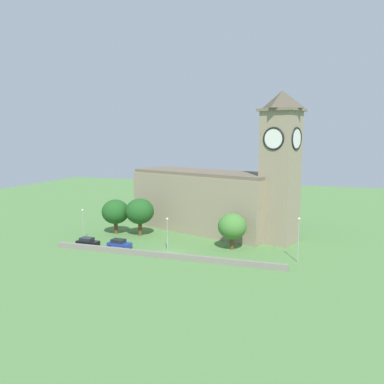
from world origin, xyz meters
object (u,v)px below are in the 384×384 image
(streetlamp_west_end, at_px, (83,219))
(streetlamp_west_mid, at_px, (167,228))
(tree_churchyard, at_px, (140,211))
(church, at_px, (217,195))
(car_blue, at_px, (119,244))
(tree_riverside_east, at_px, (232,226))
(car_black, at_px, (88,242))
(streetlamp_central, at_px, (299,233))
(tree_riverside_west, at_px, (115,212))

(streetlamp_west_end, height_order, streetlamp_west_mid, streetlamp_west_end)
(tree_churchyard, bearing_deg, church, 31.04)
(car_blue, bearing_deg, tree_riverside_east, 17.22)
(car_black, bearing_deg, car_blue, 6.82)
(tree_churchyard, relative_size, tree_riverside_east, 1.17)
(streetlamp_west_mid, relative_size, tree_riverside_east, 0.91)
(tree_churchyard, bearing_deg, streetlamp_central, -13.77)
(streetlamp_west_end, distance_m, tree_riverside_west, 8.35)
(church, distance_m, car_black, 29.93)
(streetlamp_west_end, relative_size, tree_riverside_east, 0.96)
(church, bearing_deg, tree_riverside_east, -63.41)
(church, bearing_deg, car_blue, -125.92)
(tree_churchyard, xyz_separation_m, tree_riverside_east, (21.41, -4.18, -0.88))
(streetlamp_west_end, xyz_separation_m, streetlamp_west_mid, (19.22, -1.23, -0.18))
(streetlamp_west_end, bearing_deg, streetlamp_central, -0.68)
(car_black, distance_m, streetlamp_west_mid, 16.44)
(car_blue, height_order, tree_riverside_east, tree_riverside_east)
(streetlamp_central, relative_size, tree_riverside_east, 1.12)
(streetlamp_west_end, height_order, tree_riverside_west, tree_riverside_west)
(car_blue, bearing_deg, church, 54.08)
(church, bearing_deg, tree_riverside_west, -156.38)
(church, bearing_deg, streetlamp_west_end, -145.11)
(car_black, relative_size, streetlamp_west_mid, 0.72)
(church, height_order, streetlamp_west_end, church)
(streetlamp_west_mid, height_order, streetlamp_central, streetlamp_central)
(car_black, distance_m, tree_riverside_east, 28.41)
(streetlamp_central, distance_m, tree_riverside_east, 13.17)
(car_black, bearing_deg, tree_riverside_west, 90.23)
(streetlamp_central, bearing_deg, tree_churchyard, 166.23)
(tree_churchyard, distance_m, tree_riverside_east, 21.83)
(tree_riverside_west, xyz_separation_m, tree_riverside_east, (27.30, -4.04, -0.45))
(streetlamp_central, bearing_deg, car_blue, -176.06)
(streetlamp_west_mid, relative_size, tree_riverside_west, 0.83)
(church, bearing_deg, tree_churchyard, -148.96)
(streetlamp_west_mid, bearing_deg, tree_riverside_east, 23.17)
(tree_riverside_west, height_order, tree_churchyard, tree_churchyard)
(car_blue, height_order, streetlamp_west_end, streetlamp_west_end)
(car_blue, height_order, streetlamp_central, streetlamp_central)
(streetlamp_west_end, xyz_separation_m, tree_riverside_west, (3.27, 7.67, 0.42))
(streetlamp_west_end, distance_m, streetlamp_central, 43.06)
(streetlamp_west_mid, height_order, tree_churchyard, tree_churchyard)
(car_black, height_order, tree_riverside_west, tree_riverside_west)
(tree_riverside_east, bearing_deg, car_black, -165.20)
(streetlamp_west_end, bearing_deg, car_black, -47.19)
(tree_churchyard, bearing_deg, streetlamp_west_mid, -41.89)
(car_blue, xyz_separation_m, streetlamp_central, (33.20, 2.29, 4.21))
(tree_riverside_west, bearing_deg, tree_riverside_east, -8.43)
(streetlamp_west_mid, bearing_deg, car_blue, -170.52)
(streetlamp_west_end, relative_size, streetlamp_west_mid, 1.05)
(streetlamp_west_end, distance_m, tree_churchyard, 12.06)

